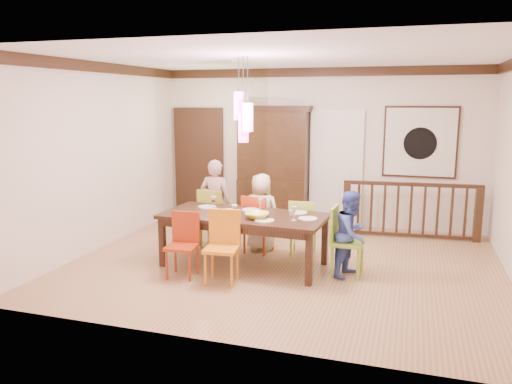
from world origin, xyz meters
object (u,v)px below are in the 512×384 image
(dining_table, at_px, (244,219))
(chair_far_left, at_px, (216,213))
(person_far_left, at_px, (215,202))
(balustrade, at_px, (411,209))
(china_hutch, at_px, (273,165))
(person_far_mid, at_px, (261,212))
(chair_end_right, at_px, (348,237))
(person_end_right, at_px, (352,234))

(dining_table, height_order, chair_far_left, chair_far_left)
(dining_table, distance_m, person_far_left, 1.18)
(balustrade, relative_size, person_far_left, 1.63)
(china_hutch, distance_m, person_far_left, 1.79)
(dining_table, height_order, person_far_mid, person_far_mid)
(balustrade, bearing_deg, person_far_mid, -152.77)
(chair_end_right, bearing_deg, china_hutch, 37.60)
(chair_far_left, distance_m, balustrade, 3.31)
(balustrade, xyz_separation_m, person_far_left, (-3.03, -1.32, 0.20))
(dining_table, bearing_deg, person_end_right, 4.70)
(chair_end_right, distance_m, person_far_left, 2.40)
(china_hutch, distance_m, balustrade, 2.62)
(chair_end_right, xyz_separation_m, person_far_mid, (-1.44, 0.76, 0.07))
(dining_table, xyz_separation_m, person_end_right, (1.50, 0.04, -0.09))
(dining_table, relative_size, chair_far_left, 2.48)
(china_hutch, xyz_separation_m, balustrade, (2.53, -0.35, -0.61))
(chair_far_left, height_order, person_end_right, person_end_right)
(chair_far_left, height_order, china_hutch, china_hutch)
(person_far_left, distance_m, person_far_mid, 0.81)
(dining_table, bearing_deg, person_far_mid, 92.50)
(china_hutch, bearing_deg, balustrade, -7.80)
(balustrade, distance_m, person_far_left, 3.31)
(chair_far_left, distance_m, person_far_left, 0.21)
(balustrade, xyz_separation_m, person_far_mid, (-2.23, -1.40, 0.11))
(dining_table, distance_m, chair_end_right, 1.46)
(chair_end_right, relative_size, china_hutch, 0.42)
(dining_table, height_order, chair_end_right, chair_end_right)
(chair_end_right, distance_m, person_far_mid, 1.63)
(china_hutch, height_order, balustrade, china_hutch)
(chair_far_left, distance_m, person_far_mid, 0.75)
(person_end_right, bearing_deg, balustrade, 1.19)
(chair_far_left, height_order, chair_end_right, chair_far_left)
(dining_table, xyz_separation_m, balustrade, (2.24, 2.20, -0.17))
(chair_end_right, xyz_separation_m, china_hutch, (-1.74, 2.51, 0.58))
(person_far_left, height_order, person_far_mid, person_far_left)
(dining_table, height_order, person_far_left, person_far_left)
(person_far_left, bearing_deg, chair_far_left, 110.04)
(china_hutch, distance_m, person_far_mid, 1.84)
(person_far_left, relative_size, person_far_mid, 1.15)
(chair_end_right, height_order, person_far_left, person_far_left)
(person_end_right, bearing_deg, dining_table, 111.46)
(dining_table, relative_size, person_far_mid, 1.94)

